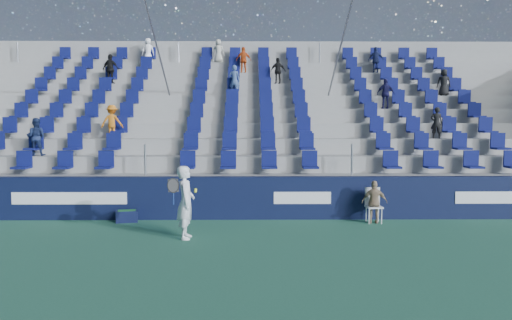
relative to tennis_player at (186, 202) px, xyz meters
The scene contains 7 objects.
ground 1.88m from the tennis_player, 27.85° to the right, with size 70.00×70.00×0.00m, color #2B654B.
sponsor_wall 2.80m from the tennis_player, 58.12° to the left, with size 24.00×0.32×1.20m.
grandstand 7.71m from the tennis_player, 78.86° to the left, with size 24.00×8.17×6.63m.
tennis_player is the anchor object (origin of this frame).
line_judge_chair 5.23m from the tennis_player, 20.99° to the left, with size 0.44×0.45×0.95m.
line_judge 5.18m from the tennis_player, 19.45° to the left, with size 0.68×0.28×1.16m, color tan.
ball_bin 2.81m from the tennis_player, 133.57° to the left, with size 0.64×0.49×0.32m.
Camera 1 is at (0.05, -10.81, 2.74)m, focal length 35.00 mm.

